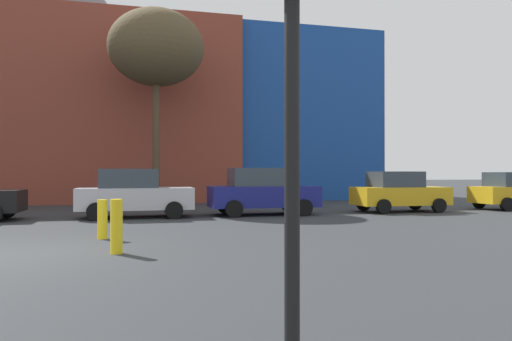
{
  "coord_description": "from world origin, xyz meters",
  "views": [
    {
      "loc": [
        2.32,
        -10.28,
        1.6
      ],
      "look_at": [
        7.17,
        9.12,
        1.74
      ],
      "focal_mm": 33.09,
      "sensor_mm": 36.0,
      "label": 1
    }
  ],
  "objects": [
    {
      "name": "ground_plane",
      "position": [
        0.0,
        0.0,
        0.0
      ],
      "size": [
        200.0,
        200.0,
        0.0
      ],
      "primitive_type": "plane",
      "color": "#2D3033"
    },
    {
      "name": "building_backdrop",
      "position": [
        -1.64,
        21.23,
        5.28
      ],
      "size": [
        37.46,
        11.64,
        12.48
      ],
      "color": "brown",
      "rests_on": "ground_plane"
    },
    {
      "name": "bare_tree_0",
      "position": [
        3.14,
        12.49,
        7.54
      ],
      "size": [
        4.51,
        4.51,
        9.39
      ],
      "color": "brown",
      "rests_on": "ground_plane"
    },
    {
      "name": "traffic_light_near_right",
      "position": [
        3.46,
        -6.86,
        2.87
      ],
      "size": [
        0.39,
        0.39,
        3.89
      ],
      "rotation": [
        0.0,
        0.0,
        -1.74
      ],
      "color": "black",
      "rests_on": "ground_plane"
    },
    {
      "name": "parked_car_3",
      "position": [
        6.99,
        7.46,
        0.9
      ],
      "size": [
        4.19,
        2.05,
        1.82
      ],
      "color": "navy",
      "rests_on": "ground_plane"
    },
    {
      "name": "bollard_yellow_0",
      "position": [
        1.9,
        -0.46,
        0.54
      ],
      "size": [
        0.24,
        0.24,
        1.09
      ],
      "primitive_type": "cylinder",
      "color": "yellow",
      "rests_on": "ground_plane"
    },
    {
      "name": "parked_car_2",
      "position": [
        2.17,
        7.46,
        0.88
      ],
      "size": [
        4.09,
        2.01,
        1.77
      ],
      "color": "silver",
      "rests_on": "ground_plane"
    },
    {
      "name": "parked_car_4",
      "position": [
        12.95,
        7.46,
        0.84
      ],
      "size": [
        3.9,
        1.92,
        1.69
      ],
      "color": "gold",
      "rests_on": "ground_plane"
    },
    {
      "name": "bollard_yellow_1",
      "position": [
        1.47,
        1.85,
        0.48
      ],
      "size": [
        0.24,
        0.24,
        0.96
      ],
      "primitive_type": "cylinder",
      "color": "yellow",
      "rests_on": "ground_plane"
    }
  ]
}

